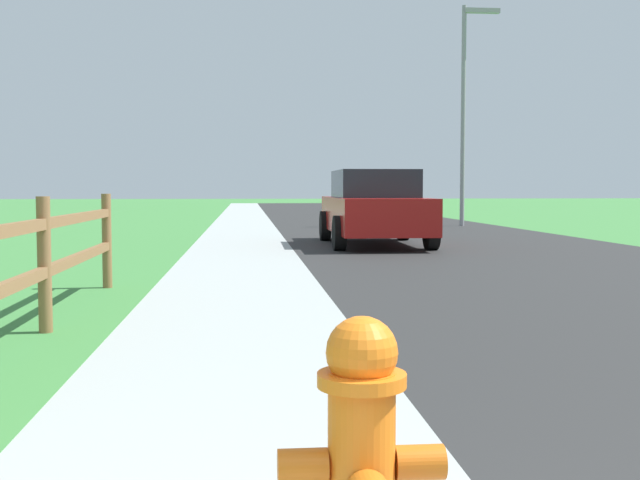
{
  "coord_description": "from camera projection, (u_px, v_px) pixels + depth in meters",
  "views": [
    {
      "loc": [
        -0.9,
        -0.36,
        1.19
      ],
      "look_at": [
        0.15,
        10.62,
        0.45
      ],
      "focal_mm": 43.86,
      "sensor_mm": 36.0,
      "label": 1
    }
  ],
  "objects": [
    {
      "name": "fire_hydrant",
      "position": [
        362.0,
        477.0,
        2.01
      ],
      "size": [
        0.43,
        0.37,
        0.86
      ],
      "color": "orange",
      "rests_on": "ground"
    },
    {
      "name": "ground_plane",
      "position": [
        274.0,
        224.0,
        25.35
      ],
      "size": [
        120.0,
        120.0,
        0.0
      ],
      "primitive_type": "plane",
      "color": "#3E803C"
    },
    {
      "name": "curb_concrete",
      "position": [
        185.0,
        222.0,
        27.06
      ],
      "size": [
        6.0,
        66.0,
        0.01
      ],
      "primitive_type": "cube",
      "color": "#A1A8A5",
      "rests_on": "ground"
    },
    {
      "name": "street_lamp",
      "position": [
        467.0,
        97.0,
        24.01
      ],
      "size": [
        1.17,
        0.2,
        6.75
      ],
      "color": "gray",
      "rests_on": "ground"
    },
    {
      "name": "parked_suv_red",
      "position": [
        374.0,
        208.0,
        16.21
      ],
      "size": [
        2.02,
        4.56,
        1.55
      ],
      "color": "maroon",
      "rests_on": "ground"
    },
    {
      "name": "grass_verge",
      "position": [
        141.0,
        222.0,
        26.91
      ],
      "size": [
        5.0,
        66.0,
        0.0
      ],
      "primitive_type": "cube",
      "color": "#3E803C",
      "rests_on": "ground"
    },
    {
      "name": "road_asphalt",
      "position": [
        370.0,
        221.0,
        27.67
      ],
      "size": [
        7.0,
        66.0,
        0.01
      ],
      "primitive_type": "cube",
      "color": "#2A2A2A",
      "rests_on": "ground"
    }
  ]
}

